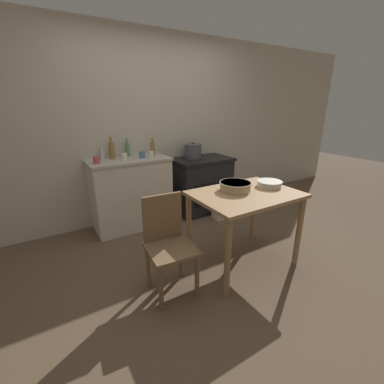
# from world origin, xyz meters

# --- Properties ---
(ground_plane) EXTENTS (14.00, 14.00, 0.00)m
(ground_plane) POSITION_xyz_m (0.00, 0.00, 0.00)
(ground_plane) COLOR brown
(wall_back) EXTENTS (8.00, 0.07, 2.55)m
(wall_back) POSITION_xyz_m (0.00, 1.58, 1.27)
(wall_back) COLOR beige
(wall_back) RESTS_ON ground_plane
(counter_cabinet) EXTENTS (1.03, 0.53, 0.94)m
(counter_cabinet) POSITION_xyz_m (-0.52, 1.30, 0.47)
(counter_cabinet) COLOR beige
(counter_cabinet) RESTS_ON ground_plane
(stove) EXTENTS (0.88, 0.59, 0.84)m
(stove) POSITION_xyz_m (0.60, 1.27, 0.42)
(stove) COLOR black
(stove) RESTS_ON ground_plane
(work_table) EXTENTS (1.02, 0.74, 0.79)m
(work_table) POSITION_xyz_m (0.18, -0.15, 0.67)
(work_table) COLOR #A87F56
(work_table) RESTS_ON ground_plane
(chair) EXTENTS (0.43, 0.43, 0.88)m
(chair) POSITION_xyz_m (-0.66, -0.11, 0.47)
(chair) COLOR brown
(chair) RESTS_ON ground_plane
(flour_sack) EXTENTS (0.23, 0.16, 0.37)m
(flour_sack) POSITION_xyz_m (0.67, 0.85, 0.18)
(flour_sack) COLOR beige
(flour_sack) RESTS_ON ground_plane
(stock_pot) EXTENTS (0.26, 0.26, 0.24)m
(stock_pot) POSITION_xyz_m (0.49, 1.35, 0.95)
(stock_pot) COLOR #4C4C51
(stock_pot) RESTS_ON stove
(mixing_bowl_large) EXTENTS (0.32, 0.32, 0.09)m
(mixing_bowl_large) POSITION_xyz_m (0.13, -0.05, 0.84)
(mixing_bowl_large) COLOR tan
(mixing_bowl_large) RESTS_ON work_table
(mixing_bowl_small) EXTENTS (0.26, 0.26, 0.06)m
(mixing_bowl_small) POSITION_xyz_m (0.53, -0.13, 0.82)
(mixing_bowl_small) COLOR silver
(mixing_bowl_small) RESTS_ON work_table
(bottle_far_left) EXTENTS (0.07, 0.07, 0.23)m
(bottle_far_left) POSITION_xyz_m (-0.13, 1.41, 1.04)
(bottle_far_left) COLOR olive
(bottle_far_left) RESTS_ON counter_cabinet
(bottle_left) EXTENTS (0.06, 0.06, 0.25)m
(bottle_left) POSITION_xyz_m (-0.47, 1.46, 1.04)
(bottle_left) COLOR #517F5B
(bottle_left) RESTS_ON counter_cabinet
(bottle_mid_left) EXTENTS (0.07, 0.07, 0.28)m
(bottle_mid_left) POSITION_xyz_m (-0.69, 1.41, 1.05)
(bottle_mid_left) COLOR olive
(bottle_mid_left) RESTS_ON counter_cabinet
(bottle_center_left) EXTENTS (0.07, 0.07, 0.17)m
(bottle_center_left) POSITION_xyz_m (-0.79, 1.49, 1.01)
(bottle_center_left) COLOR silver
(bottle_center_left) RESTS_ON counter_cabinet
(cup_center) EXTENTS (0.07, 0.07, 0.09)m
(cup_center) POSITION_xyz_m (-0.34, 1.26, 0.99)
(cup_center) COLOR #4C6B99
(cup_center) RESTS_ON counter_cabinet
(cup_center_right) EXTENTS (0.07, 0.07, 0.09)m
(cup_center_right) POSITION_xyz_m (-0.25, 1.20, 0.99)
(cup_center_right) COLOR silver
(cup_center_right) RESTS_ON counter_cabinet
(cup_mid_right) EXTENTS (0.08, 0.08, 0.08)m
(cup_mid_right) POSITION_xyz_m (-0.92, 1.24, 0.99)
(cup_mid_right) COLOR #B74C42
(cup_mid_right) RESTS_ON counter_cabinet
(cup_right) EXTENTS (0.08, 0.08, 0.08)m
(cup_right) POSITION_xyz_m (-0.58, 1.26, 0.99)
(cup_right) COLOR silver
(cup_right) RESTS_ON counter_cabinet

